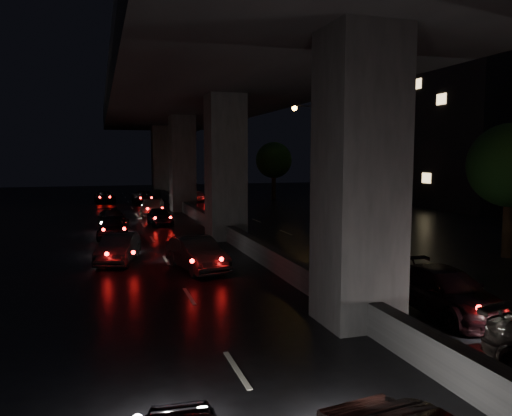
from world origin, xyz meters
name	(u,v)px	position (x,y,z in m)	size (l,w,h in m)	color
ground	(252,255)	(0.00, 0.00, 0.00)	(120.00, 120.00, 0.00)	black
viaduct	(225,88)	(0.00, 5.00, 8.34)	(12.00, 80.00, 10.50)	#303032
median_barrier	(226,231)	(0.00, 5.00, 0.42)	(0.45, 70.00, 0.85)	#303032
building_right_far	(452,127)	(27.00, 20.00, 7.50)	(12.00, 22.00, 15.00)	black
tree_b	(511,166)	(11.00, -4.00, 4.20)	(3.80, 3.80, 6.12)	black
tree_c	(344,162)	(11.00, 12.00, 4.20)	(3.80, 3.80, 6.12)	black
tree_d	(274,160)	(11.00, 28.00, 4.20)	(3.80, 3.80, 6.12)	black
streetlight_far	(312,144)	(10.97, 18.00, 5.66)	(2.52, 0.44, 9.00)	#2D2D33
car_3	(446,291)	(2.91, -10.05, 0.66)	(1.84, 4.53, 1.32)	black
car_4	(118,248)	(-6.02, 0.27, 0.62)	(1.31, 3.77, 1.24)	black
car_5	(197,254)	(-3.02, -2.20, 0.66)	(1.40, 4.02, 1.33)	black
car_6	(113,227)	(-6.07, 7.13, 0.64)	(1.51, 3.75, 1.28)	black
car_7	(113,218)	(-5.95, 12.00, 0.55)	(1.54, 3.78, 1.10)	black
car_8	(160,216)	(-2.91, 11.73, 0.59)	(1.38, 3.44, 1.17)	black
car_9	(152,208)	(-2.85, 17.21, 0.64)	(1.36, 3.89, 1.28)	#403D38
car_10	(144,198)	(-2.59, 27.39, 0.62)	(2.05, 4.44, 1.23)	black
car_11	(105,197)	(-6.27, 30.09, 0.56)	(1.87, 4.05, 1.13)	black
car_12	(197,196)	(2.84, 28.47, 0.57)	(1.35, 3.36, 1.15)	slate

